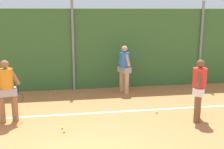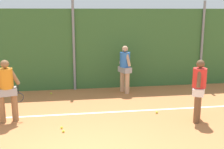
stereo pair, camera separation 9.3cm
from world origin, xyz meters
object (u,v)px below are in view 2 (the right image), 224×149
object	(u,v)px
player_midcourt	(7,88)
tennis_ball_1	(62,128)
tennis_ball_3	(51,93)
tennis_ball_2	(157,112)
player_foreground_near	(199,87)
tennis_ball_4	(63,131)
player_backcourt_far	(125,67)

from	to	relation	value
player_midcourt	tennis_ball_1	size ratio (longest dim) A/B	26.82
player_midcourt	tennis_ball_3	bearing A→B (deg)	53.37
player_midcourt	tennis_ball_3	world-z (taller)	player_midcourt
tennis_ball_1	tennis_ball_2	size ratio (longest dim) A/B	1.00
player_foreground_near	tennis_ball_4	xyz separation A→B (m)	(-3.76, -0.26, -0.96)
tennis_ball_1	tennis_ball_3	distance (m)	3.31
player_foreground_near	tennis_ball_3	distance (m)	5.46
tennis_ball_3	tennis_ball_4	bearing A→B (deg)	-81.76
player_backcourt_far	tennis_ball_3	distance (m)	2.95
player_backcourt_far	player_foreground_near	bearing A→B (deg)	-175.20
player_midcourt	tennis_ball_4	size ratio (longest dim) A/B	26.82
player_backcourt_far	tennis_ball_1	size ratio (longest dim) A/B	27.19
player_foreground_near	player_backcourt_far	distance (m)	3.46
tennis_ball_1	tennis_ball_4	distance (m)	0.25
player_foreground_near	tennis_ball_4	size ratio (longest dim) A/B	26.66
player_midcourt	player_backcourt_far	distance (m)	4.49
tennis_ball_2	tennis_ball_3	bearing A→B (deg)	142.43
tennis_ball_4	player_backcourt_far	bearing A→B (deg)	56.13
player_backcourt_far	tennis_ball_3	size ratio (longest dim) A/B	27.19
player_midcourt	tennis_ball_3	size ratio (longest dim) A/B	26.82
player_backcourt_far	tennis_ball_2	size ratio (longest dim) A/B	27.19
player_midcourt	tennis_ball_2	xyz separation A→B (m)	(4.32, -0.00, -0.96)
tennis_ball_2	tennis_ball_4	size ratio (longest dim) A/B	1.00
tennis_ball_4	player_midcourt	bearing A→B (deg)	147.32
player_midcourt	player_backcourt_far	size ratio (longest dim) A/B	0.99
player_backcourt_far	player_midcourt	bearing A→B (deg)	101.73
player_foreground_near	player_midcourt	distance (m)	5.33
player_foreground_near	player_midcourt	xyz separation A→B (m)	(-5.28, 0.72, 0.00)
tennis_ball_2	tennis_ball_4	xyz separation A→B (m)	(-2.80, -0.97, 0.00)
tennis_ball_3	tennis_ball_4	distance (m)	3.56
tennis_ball_2	tennis_ball_1	bearing A→B (deg)	-165.69
player_backcourt_far	tennis_ball_4	size ratio (longest dim) A/B	27.19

